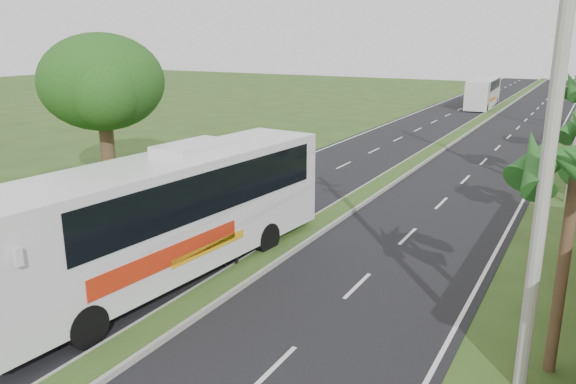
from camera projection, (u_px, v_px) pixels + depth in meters
The scene contains 10 objects.
ground at pixel (157, 331), 14.47m from camera, with size 180.00×180.00×0.00m, color #304519.
road_asphalt at pixel (401, 172), 31.31m from camera, with size 14.00×160.00×0.02m, color black.
median_strip at pixel (401, 171), 31.28m from camera, with size 1.20×160.00×0.18m.
lane_edge_left at pixel (296, 160), 34.44m from camera, with size 0.12×160.00×0.01m, color silver.
lane_edge_right at pixel (530, 187), 28.17m from camera, with size 0.12×160.00×0.01m, color silver.
shade_tree at pixel (101, 85), 27.22m from camera, with size 6.30×6.00×7.54m.
utility_pole_a at pixel (552, 127), 10.65m from camera, with size 1.60×0.28×11.00m.
coach_bus_main at pixel (170, 209), 17.04m from camera, with size 3.75×12.90×4.11m.
coach_bus_far at pixel (483, 91), 59.63m from camera, with size 2.70×10.34×2.99m.
motorcyclist at pixel (210, 244), 18.27m from camera, with size 2.05×1.11×2.23m.
Camera 1 is at (9.25, -9.70, 7.33)m, focal length 35.00 mm.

